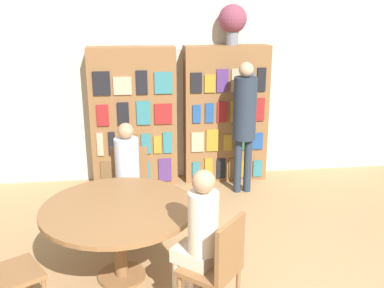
{
  "coord_description": "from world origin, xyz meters",
  "views": [
    {
      "loc": [
        -0.59,
        -2.09,
        2.44
      ],
      "look_at": [
        -0.05,
        2.18,
        1.05
      ],
      "focal_mm": 42.0,
      "sensor_mm": 36.0,
      "label": 1
    }
  ],
  "objects_px": {
    "bookshelf_left": "(134,117)",
    "reading_table": "(119,217)",
    "chair_left_side": "(130,184)",
    "chair_far_side": "(218,264)",
    "flower_vase": "(233,20)",
    "seated_reader_left": "(127,173)",
    "librarian_standing": "(245,115)",
    "bookshelf_right": "(226,115)",
    "seated_reader_right": "(198,235)",
    "chair_near_camera": "(1,269)"
  },
  "relations": [
    {
      "from": "flower_vase",
      "to": "seated_reader_right",
      "type": "height_order",
      "value": "flower_vase"
    },
    {
      "from": "bookshelf_left",
      "to": "flower_vase",
      "type": "relative_size",
      "value": 3.6
    },
    {
      "from": "reading_table",
      "to": "seated_reader_right",
      "type": "distance_m",
      "value": 0.84
    },
    {
      "from": "chair_left_side",
      "to": "seated_reader_right",
      "type": "bearing_deg",
      "value": 114.08
    },
    {
      "from": "bookshelf_left",
      "to": "flower_vase",
      "type": "distance_m",
      "value": 1.82
    },
    {
      "from": "seated_reader_right",
      "to": "chair_near_camera",
      "type": "bearing_deg",
      "value": 130.16
    },
    {
      "from": "reading_table",
      "to": "seated_reader_left",
      "type": "relative_size",
      "value": 1.1
    },
    {
      "from": "bookshelf_left",
      "to": "chair_left_side",
      "type": "xyz_separation_m",
      "value": [
        -0.07,
        -1.26,
        -0.43
      ]
    },
    {
      "from": "bookshelf_left",
      "to": "reading_table",
      "type": "distance_m",
      "value": 2.3
    },
    {
      "from": "bookshelf_right",
      "to": "seated_reader_left",
      "type": "relative_size",
      "value": 1.52
    },
    {
      "from": "flower_vase",
      "to": "seated_reader_left",
      "type": "relative_size",
      "value": 0.42
    },
    {
      "from": "reading_table",
      "to": "seated_reader_left",
      "type": "bearing_deg",
      "value": 85.19
    },
    {
      "from": "librarian_standing",
      "to": "chair_far_side",
      "type": "bearing_deg",
      "value": -107.77
    },
    {
      "from": "flower_vase",
      "to": "chair_far_side",
      "type": "height_order",
      "value": "flower_vase"
    },
    {
      "from": "bookshelf_left",
      "to": "bookshelf_right",
      "type": "height_order",
      "value": "same"
    },
    {
      "from": "bookshelf_right",
      "to": "chair_far_side",
      "type": "height_order",
      "value": "bookshelf_right"
    },
    {
      "from": "chair_near_camera",
      "to": "chair_far_side",
      "type": "height_order",
      "value": "same"
    },
    {
      "from": "flower_vase",
      "to": "chair_left_side",
      "type": "bearing_deg",
      "value": -137.74
    },
    {
      "from": "bookshelf_left",
      "to": "seated_reader_left",
      "type": "distance_m",
      "value": 1.46
    },
    {
      "from": "bookshelf_left",
      "to": "chair_far_side",
      "type": "xyz_separation_m",
      "value": [
        0.62,
        -2.93,
        -0.43
      ]
    },
    {
      "from": "chair_left_side",
      "to": "chair_far_side",
      "type": "distance_m",
      "value": 1.81
    },
    {
      "from": "bookshelf_left",
      "to": "seated_reader_left",
      "type": "height_order",
      "value": "bookshelf_left"
    },
    {
      "from": "bookshelf_left",
      "to": "seated_reader_right",
      "type": "height_order",
      "value": "bookshelf_left"
    },
    {
      "from": "chair_near_camera",
      "to": "chair_left_side",
      "type": "bearing_deg",
      "value": 117.0
    },
    {
      "from": "flower_vase",
      "to": "chair_near_camera",
      "type": "relative_size",
      "value": 0.58
    },
    {
      "from": "bookshelf_left",
      "to": "seated_reader_right",
      "type": "xyz_separation_m",
      "value": [
        0.48,
        -2.81,
        -0.24
      ]
    },
    {
      "from": "bookshelf_right",
      "to": "chair_left_side",
      "type": "distance_m",
      "value": 1.88
    },
    {
      "from": "bookshelf_left",
      "to": "chair_left_side",
      "type": "distance_m",
      "value": 1.33
    },
    {
      "from": "flower_vase",
      "to": "reading_table",
      "type": "height_order",
      "value": "flower_vase"
    },
    {
      "from": "reading_table",
      "to": "flower_vase",
      "type": "bearing_deg",
      "value": 57.07
    },
    {
      "from": "seated_reader_left",
      "to": "librarian_standing",
      "type": "relative_size",
      "value": 0.72
    },
    {
      "from": "chair_near_camera",
      "to": "seated_reader_right",
      "type": "height_order",
      "value": "seated_reader_right"
    },
    {
      "from": "seated_reader_right",
      "to": "librarian_standing",
      "type": "distance_m",
      "value": 2.51
    },
    {
      "from": "flower_vase",
      "to": "seated_reader_left",
      "type": "xyz_separation_m",
      "value": [
        -1.4,
        -1.44,
        -1.49
      ]
    },
    {
      "from": "chair_far_side",
      "to": "seated_reader_left",
      "type": "height_order",
      "value": "seated_reader_left"
    },
    {
      "from": "librarian_standing",
      "to": "chair_left_side",
      "type": "bearing_deg",
      "value": -152.72
    },
    {
      "from": "bookshelf_right",
      "to": "flower_vase",
      "type": "xyz_separation_m",
      "value": [
        0.06,
        0.0,
        1.25
      ]
    },
    {
      "from": "flower_vase",
      "to": "chair_left_side",
      "type": "xyz_separation_m",
      "value": [
        -1.39,
        -1.26,
        -1.68
      ]
    },
    {
      "from": "reading_table",
      "to": "librarian_standing",
      "type": "xyz_separation_m",
      "value": [
        1.55,
        1.77,
        0.43
      ]
    },
    {
      "from": "chair_left_side",
      "to": "seated_reader_left",
      "type": "relative_size",
      "value": 0.73
    },
    {
      "from": "chair_left_side",
      "to": "seated_reader_left",
      "type": "bearing_deg",
      "value": 90.0
    },
    {
      "from": "chair_left_side",
      "to": "chair_far_side",
      "type": "bearing_deg",
      "value": 117.0
    },
    {
      "from": "chair_near_camera",
      "to": "chair_left_side",
      "type": "relative_size",
      "value": 1.0
    },
    {
      "from": "bookshelf_left",
      "to": "chair_near_camera",
      "type": "bearing_deg",
      "value": -110.12
    },
    {
      "from": "chair_left_side",
      "to": "flower_vase",
      "type": "bearing_deg",
      "value": -132.93
    },
    {
      "from": "flower_vase",
      "to": "seated_reader_right",
      "type": "distance_m",
      "value": 3.29
    },
    {
      "from": "reading_table",
      "to": "librarian_standing",
      "type": "bearing_deg",
      "value": 48.77
    },
    {
      "from": "chair_far_side",
      "to": "librarian_standing",
      "type": "distance_m",
      "value": 2.61
    },
    {
      "from": "seated_reader_left",
      "to": "flower_vase",
      "type": "bearing_deg",
      "value": -129.39
    },
    {
      "from": "bookshelf_right",
      "to": "chair_left_side",
      "type": "xyz_separation_m",
      "value": [
        -1.32,
        -1.26,
        -0.43
      ]
    }
  ]
}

